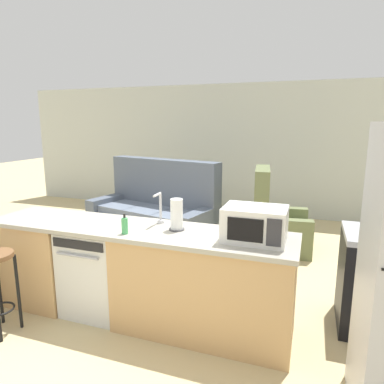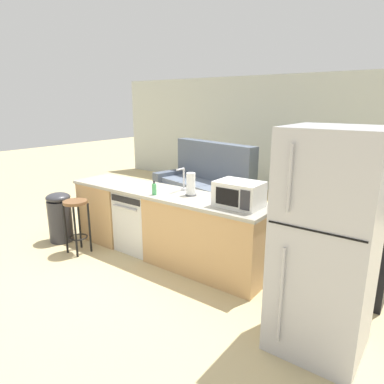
% 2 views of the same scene
% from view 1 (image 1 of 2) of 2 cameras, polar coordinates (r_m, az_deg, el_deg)
% --- Properties ---
extents(ground_plane, '(24.00, 24.00, 0.00)m').
position_cam_1_polar(ground_plane, '(3.63, -11.41, -19.16)').
color(ground_plane, tan).
extents(wall_back, '(10.00, 0.06, 2.60)m').
position_cam_1_polar(wall_back, '(7.02, 8.23, 6.95)').
color(wall_back, beige).
rests_on(wall_back, ground_plane).
extents(kitchen_counter, '(2.94, 0.66, 0.90)m').
position_cam_1_polar(kitchen_counter, '(3.33, -8.06, -13.85)').
color(kitchen_counter, tan).
rests_on(kitchen_counter, ground_plane).
extents(dishwasher, '(0.58, 0.61, 0.84)m').
position_cam_1_polar(dishwasher, '(3.57, -15.23, -12.37)').
color(dishwasher, silver).
rests_on(dishwasher, ground_plane).
extents(microwave, '(0.50, 0.37, 0.28)m').
position_cam_1_polar(microwave, '(2.81, 10.43, -5.26)').
color(microwave, white).
rests_on(microwave, kitchen_counter).
extents(sink_faucet, '(0.07, 0.18, 0.30)m').
position_cam_1_polar(sink_faucet, '(3.24, -5.36, -3.02)').
color(sink_faucet, silver).
rests_on(sink_faucet, kitchen_counter).
extents(paper_towel_roll, '(0.14, 0.14, 0.28)m').
position_cam_1_polar(paper_towel_roll, '(3.04, -2.58, -3.82)').
color(paper_towel_roll, '#4C4C51').
rests_on(paper_towel_roll, kitchen_counter).
extents(soap_bottle, '(0.06, 0.06, 0.18)m').
position_cam_1_polar(soap_bottle, '(3.00, -11.15, -5.51)').
color(soap_bottle, '#4CB266').
rests_on(soap_bottle, kitchen_counter).
extents(kettle, '(0.21, 0.17, 0.19)m').
position_cam_1_polar(kettle, '(3.24, 28.10, -5.16)').
color(kettle, black).
rests_on(kettle, stove_range).
extents(couch, '(2.16, 1.35, 1.27)m').
position_cam_1_polar(couch, '(5.49, -6.04, -3.85)').
color(couch, '#515B6B').
rests_on(couch, ground_plane).
extents(armchair, '(0.90, 0.95, 1.20)m').
position_cam_1_polar(armchair, '(5.21, 13.57, -5.47)').
color(armchair, '#667047').
rests_on(armchair, ground_plane).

